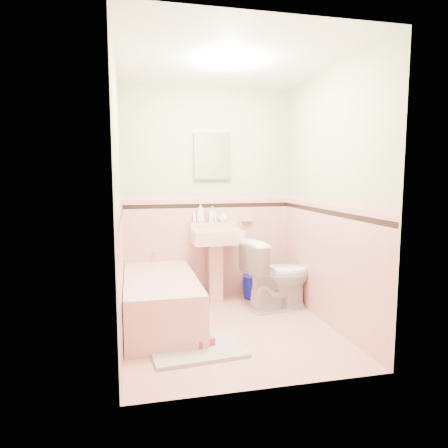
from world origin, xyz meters
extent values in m
plane|color=#E8A297|center=(0.00, 0.00, 0.00)|extent=(2.20, 2.20, 0.00)
plane|color=white|center=(0.00, 0.00, 2.50)|extent=(2.20, 2.20, 0.00)
plane|color=beige|center=(0.00, 1.10, 1.25)|extent=(2.50, 0.00, 2.50)
plane|color=beige|center=(0.00, -1.10, 1.25)|extent=(2.50, 0.00, 2.50)
plane|color=beige|center=(-1.00, 0.00, 1.25)|extent=(0.00, 2.50, 2.50)
plane|color=beige|center=(1.00, 0.00, 1.25)|extent=(0.00, 2.50, 2.50)
plane|color=#EAA79D|center=(0.00, 1.09, 0.60)|extent=(2.00, 0.00, 2.00)
plane|color=#EAA79D|center=(0.00, -1.09, 0.60)|extent=(2.00, 0.00, 2.00)
plane|color=#EAA79D|center=(-0.99, 0.00, 0.60)|extent=(0.00, 2.20, 2.20)
plane|color=#EAA79D|center=(0.99, 0.00, 0.60)|extent=(0.00, 2.20, 2.20)
plane|color=black|center=(0.00, 1.08, 1.12)|extent=(2.00, 0.00, 2.00)
plane|color=black|center=(0.00, -1.08, 1.12)|extent=(2.00, 0.00, 2.00)
plane|color=black|center=(-0.98, 0.00, 1.12)|extent=(0.00, 2.20, 2.20)
plane|color=black|center=(0.98, 0.00, 1.12)|extent=(0.00, 2.20, 2.20)
plane|color=pink|center=(0.00, 1.08, 1.22)|extent=(2.00, 0.00, 2.00)
plane|color=pink|center=(0.00, -1.08, 1.22)|extent=(2.00, 0.00, 2.00)
plane|color=pink|center=(-0.98, 0.00, 1.22)|extent=(0.00, 2.20, 2.20)
plane|color=pink|center=(0.98, 0.00, 1.22)|extent=(0.00, 2.20, 2.20)
cube|color=#E3A69D|center=(-0.63, 0.33, 0.23)|extent=(0.70, 1.50, 0.45)
cylinder|color=silver|center=(-0.63, 1.05, 0.63)|extent=(0.04, 0.12, 0.04)
cylinder|color=silver|center=(0.05, 1.00, 0.95)|extent=(0.02, 0.02, 0.10)
cube|color=white|center=(0.05, 1.07, 1.70)|extent=(0.43, 0.04, 0.54)
cube|color=#E3A69D|center=(0.47, 1.06, 0.95)|extent=(0.12, 0.07, 0.04)
imported|color=#B2B2B2|center=(-0.10, 1.04, 1.04)|extent=(0.11, 0.11, 0.23)
imported|color=#B2B2B2|center=(0.04, 1.04, 1.02)|extent=(0.10, 0.10, 0.19)
imported|color=#B2B2B2|center=(0.17, 1.04, 0.99)|extent=(0.12, 0.12, 0.14)
cylinder|color=white|center=(-0.17, 1.04, 0.98)|extent=(0.04, 0.04, 0.12)
imported|color=white|center=(0.67, 0.50, 0.39)|extent=(0.83, 0.57, 0.78)
cube|color=#A0AA8E|center=(-0.38, -0.39, 0.02)|extent=(0.82, 0.59, 0.03)
cube|color=#BF1E59|center=(-0.30, -0.37, 0.06)|extent=(0.17, 0.13, 0.06)
camera|label=1|loc=(-0.90, -3.66, 1.49)|focal=32.80mm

